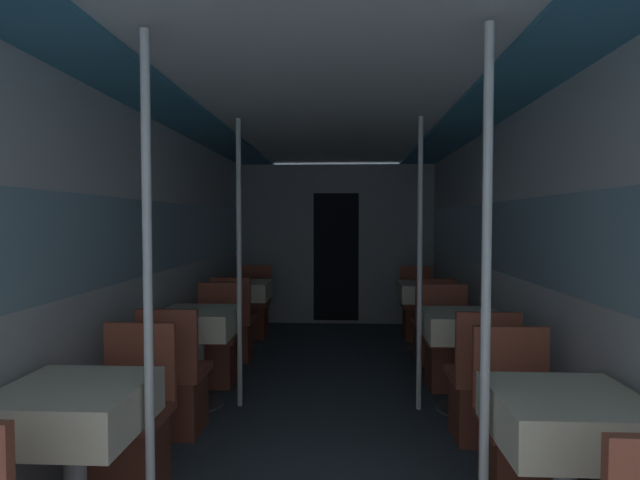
{
  "coord_description": "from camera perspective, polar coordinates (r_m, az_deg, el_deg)",
  "views": [
    {
      "loc": [
        0.13,
        -1.37,
        1.47
      ],
      "look_at": [
        -0.1,
        3.05,
        1.29
      ],
      "focal_mm": 28.0,
      "sensor_mm": 36.0,
      "label": 1
    }
  ],
  "objects": [
    {
      "name": "support_pole_left_1",
      "position": [
        3.96,
        -9.23,
        -2.68
      ],
      "size": [
        0.04,
        0.04,
        2.26
      ],
      "color": "silver",
      "rests_on": "ground_plane"
    },
    {
      "name": "chair_left_near_2",
      "position": [
        5.4,
        -9.77,
        -10.47
      ],
      "size": [
        0.41,
        0.41,
        0.89
      ],
      "color": "brown",
      "rests_on": "ground_plane"
    },
    {
      "name": "chair_left_far_2",
      "position": [
        6.42,
        -7.66,
        -8.42
      ],
      "size": [
        0.41,
        0.41,
        0.89
      ],
      "rotation": [
        0.0,
        0.0,
        3.14
      ],
      "color": "brown",
      "rests_on": "ground_plane"
    },
    {
      "name": "chair_right_far_1",
      "position": [
        4.64,
        14.39,
        -12.63
      ],
      "size": [
        0.41,
        0.41,
        0.89
      ],
      "rotation": [
        0.0,
        0.0,
        3.14
      ],
      "color": "brown",
      "rests_on": "ground_plane"
    },
    {
      "name": "chair_right_far_0",
      "position": [
        2.98,
        21.84,
        -21.33
      ],
      "size": [
        0.41,
        0.41,
        0.89
      ],
      "rotation": [
        0.0,
        0.0,
        3.14
      ],
      "color": "brown",
      "rests_on": "ground_plane"
    },
    {
      "name": "support_pole_right_1",
      "position": [
        3.92,
        11.32,
        -2.75
      ],
      "size": [
        0.04,
        0.04,
        2.26
      ],
      "color": "silver",
      "rests_on": "ground_plane"
    },
    {
      "name": "chair_right_near_2",
      "position": [
        5.35,
        12.78,
        -10.62
      ],
      "size": [
        0.41,
        0.41,
        0.89
      ],
      "color": "brown",
      "rests_on": "ground_plane"
    },
    {
      "name": "chair_left_far_0",
      "position": [
        3.07,
        -20.98,
        -20.61
      ],
      "size": [
        0.41,
        0.41,
        0.89
      ],
      "rotation": [
        0.0,
        0.0,
        3.14
      ],
      "color": "brown",
      "rests_on": "ground_plane"
    },
    {
      "name": "support_pole_left_0",
      "position": [
        2.24,
        -19.05,
        -6.56
      ],
      "size": [
        0.04,
        0.04,
        2.26
      ],
      "color": "silver",
      "rests_on": "ground_plane"
    },
    {
      "name": "wall_left",
      "position": [
        4.37,
        -17.64,
        -1.97
      ],
      "size": [
        0.05,
        8.22,
        2.26
      ],
      "color": "silver",
      "rests_on": "ground_plane"
    },
    {
      "name": "dining_table_right_0",
      "position": [
        2.4,
        26.32,
        -18.55
      ],
      "size": [
        0.58,
        0.58,
        0.76
      ],
      "color": "#4C4C51",
      "rests_on": "ground_plane"
    },
    {
      "name": "dining_table_left_2",
      "position": [
        5.85,
        -8.64,
        -6.05
      ],
      "size": [
        0.58,
        0.58,
        0.76
      ],
      "color": "#4C4C51",
      "rests_on": "ground_plane"
    },
    {
      "name": "chair_left_far_1",
      "position": [
        4.7,
        -11.8,
        -12.43
      ],
      "size": [
        0.41,
        0.41,
        0.89
      ],
      "rotation": [
        0.0,
        0.0,
        3.14
      ],
      "color": "brown",
      "rests_on": "ground_plane"
    },
    {
      "name": "chair_right_far_2",
      "position": [
        6.38,
        11.12,
        -8.51
      ],
      "size": [
        0.41,
        0.41,
        0.89
      ],
      "rotation": [
        0.0,
        0.0,
        3.14
      ],
      "color": "brown",
      "rests_on": "ground_plane"
    },
    {
      "name": "dining_table_left_0",
      "position": [
        2.5,
        -26.28,
        -17.62
      ],
      "size": [
        0.58,
        0.58,
        0.76
      ],
      "color": "#4C4C51",
      "rests_on": "ground_plane"
    },
    {
      "name": "ceiling_panel",
      "position": [
        4.16,
        1.1,
        13.81
      ],
      "size": [
        2.81,
        8.22,
        0.07
      ],
      "color": "silver",
      "rests_on": "wall_left"
    },
    {
      "name": "chair_right_near_1",
      "position": [
        3.65,
        17.87,
        -16.84
      ],
      "size": [
        0.41,
        0.41,
        0.89
      ],
      "color": "brown",
      "rests_on": "ground_plane"
    },
    {
      "name": "bulkhead_far",
      "position": [
        7.11,
        1.86,
        -0.52
      ],
      "size": [
        2.75,
        0.09,
        2.26
      ],
      "color": "gray",
      "rests_on": "ground_plane"
    },
    {
      "name": "wall_right",
      "position": [
        4.28,
        20.2,
        -2.08
      ],
      "size": [
        0.05,
        8.22,
        2.26
      ],
      "color": "silver",
      "rests_on": "ground_plane"
    },
    {
      "name": "support_pole_right_0",
      "position": [
        2.16,
        18.43,
        -6.89
      ],
      "size": [
        0.04,
        0.04,
        2.26
      ],
      "color": "silver",
      "rests_on": "ground_plane"
    },
    {
      "name": "chair_left_near_1",
      "position": [
        3.72,
        -16.14,
        -16.43
      ],
      "size": [
        0.41,
        0.41,
        0.89
      ],
      "color": "brown",
      "rests_on": "ground_plane"
    },
    {
      "name": "dining_table_left_1",
      "position": [
        4.12,
        -13.75,
        -9.6
      ],
      "size": [
        0.58,
        0.58,
        0.76
      ],
      "color": "#4C4C51",
      "rests_on": "ground_plane"
    },
    {
      "name": "dining_table_right_2",
      "position": [
        5.8,
        11.9,
        -6.13
      ],
      "size": [
        0.58,
        0.58,
        0.76
      ],
      "color": "#4C4C51",
      "rests_on": "ground_plane"
    },
    {
      "name": "dining_table_right_1",
      "position": [
        4.05,
        15.96,
        -9.81
      ],
      "size": [
        0.58,
        0.58,
        0.76
      ],
      "color": "#4C4C51",
      "rests_on": "ground_plane"
    }
  ]
}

